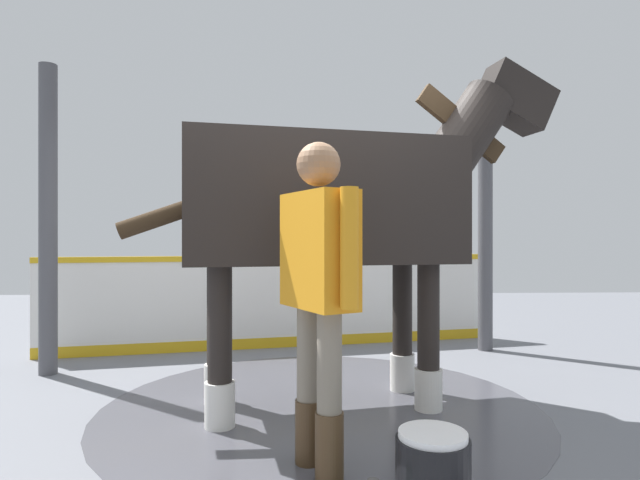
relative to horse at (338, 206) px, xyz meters
The scene contains 8 objects.
ground_plane 1.52m from the horse, 37.11° to the left, with size 16.00×16.00×0.02m, color slate.
wet_patch 1.49m from the horse, 10.96° to the left, with size 3.23×3.23×0.00m, color #4C4C54.
barrier_wall 2.37m from the horse, 75.54° to the right, with size 5.09×1.07×1.06m.
roof_post_near 2.57m from the horse, 134.33° to the right, with size 0.16×0.16×2.85m, color #4C4C51.
roof_post_far 2.78m from the horse, 20.68° to the right, with size 0.16×0.16×2.85m, color #4C4C51.
horse is the anchor object (origin of this frame).
handler 1.18m from the horse, 80.26° to the left, with size 0.43×0.63×1.76m.
wash_bucket 2.01m from the horse, 102.29° to the left, with size 0.34×0.34×0.36m.
Camera 1 is at (0.07, 3.62, 1.24)m, focal length 28.49 mm.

